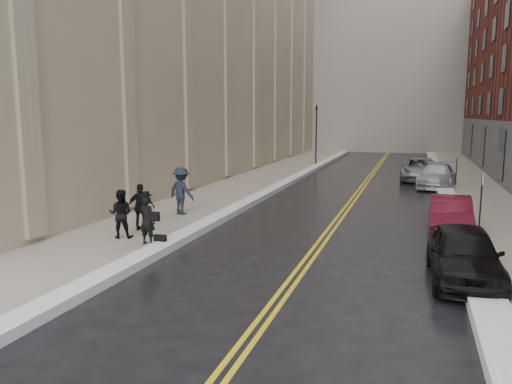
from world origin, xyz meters
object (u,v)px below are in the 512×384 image
Objects in this scene: car_black at (464,254)px; pedestrian_c at (141,207)px; car_maroon at (450,215)px; car_silver_far at (421,169)px; pedestrian_b at (181,191)px; pedestrian_a at (121,214)px; pedestrian_main at (147,220)px; car_silver_near at (437,176)px.

pedestrian_c reaches higher than car_black.
car_silver_far reaches higher than car_maroon.
pedestrian_b is at bearing -121.02° from car_silver_far.
pedestrian_c is (-9.95, -19.19, 0.25)m from car_silver_far.
car_maroon is 11.93m from pedestrian_a.
pedestrian_main is 0.94× the size of pedestrian_c.
car_silver_near is at bearing 90.94° from car_maroon.
pedestrian_a reaches higher than car_maroon.
pedestrian_b is (-10.77, -0.38, 0.47)m from car_maroon.
car_silver_far is at bearing 90.49° from car_black.
car_maroon is 0.85× the size of car_silver_near.
pedestrian_b reaches higher than pedestrian_c.
pedestrian_b is at bearing -70.04° from pedestrian_main.
pedestrian_b is 1.17× the size of pedestrian_c.
car_black is at bearing 159.73° from pedestrian_a.
pedestrian_c is at bearing 107.39° from pedestrian_b.
pedestrian_main reaches higher than car_maroon.
pedestrian_b is at bearing -122.75° from car_silver_near.
pedestrian_a is 0.84× the size of pedestrian_b.
pedestrian_c reaches higher than car_silver_near.
car_silver_far is 2.69× the size of pedestrian_b.
car_black is 2.14× the size of pedestrian_b.
car_black is 11.08m from pedestrian_c.
car_silver_near is 3.03× the size of pedestrian_main.
car_maroon is at bearing -172.07° from pedestrian_a.
pedestrian_main reaches higher than car_black.
car_silver_far is 3.16× the size of pedestrian_c.
car_black is 5.66m from car_maroon.
car_maroon is at bearing 88.02° from car_black.
pedestrian_a reaches higher than car_black.
pedestrian_a is 0.98× the size of pedestrian_c.
pedestrian_b is (-9.85, -16.04, 0.40)m from car_silver_far.
car_black is 2.51× the size of pedestrian_c.
pedestrian_a is 1.25m from pedestrian_c.
car_black is at bearing 173.22° from pedestrian_b.
pedestrian_main is at bearing 122.64° from pedestrian_b.
car_silver_near is 16.77m from pedestrian_b.
car_maroon is at bearing -158.66° from pedestrian_b.
car_silver_far is 3.22× the size of pedestrian_a.
car_silver_far reaches higher than car_silver_near.
pedestrian_c reaches higher than pedestrian_main.
car_maroon is 11.44m from pedestrian_c.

